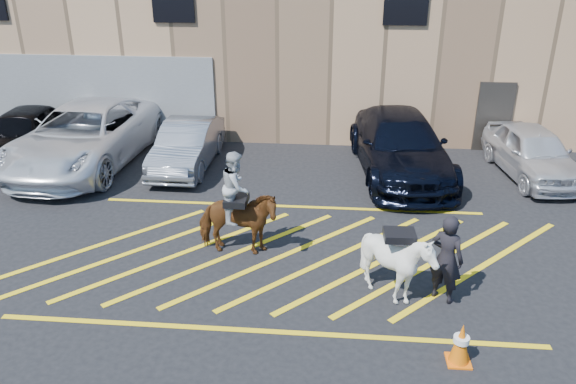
# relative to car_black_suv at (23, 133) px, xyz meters

# --- Properties ---
(ground) EXTENTS (90.00, 90.00, 0.00)m
(ground) POSITION_rel_car_black_suv_xyz_m (8.55, -5.19, -0.74)
(ground) COLOR black
(ground) RESTS_ON ground
(car_black_suv) EXTENTS (1.95, 4.43, 1.48)m
(car_black_suv) POSITION_rel_car_black_suv_xyz_m (0.00, 0.00, 0.00)
(car_black_suv) COLOR black
(car_black_suv) RESTS_ON ground
(car_white_pickup) EXTENTS (3.35, 6.56, 1.77)m
(car_white_pickup) POSITION_rel_car_black_suv_xyz_m (2.25, -0.52, 0.15)
(car_white_pickup) COLOR silver
(car_white_pickup) RESTS_ON ground
(car_silver_sedan) EXTENTS (1.46, 4.07, 1.34)m
(car_silver_sedan) POSITION_rel_car_black_suv_xyz_m (5.29, -0.49, -0.07)
(car_silver_sedan) COLOR gray
(car_silver_sedan) RESTS_ON ground
(car_blue_suv) EXTENTS (2.99, 5.99, 1.67)m
(car_blue_suv) POSITION_rel_car_black_suv_xyz_m (11.45, -0.40, 0.09)
(car_blue_suv) COLOR black
(car_blue_suv) RESTS_ON ground
(car_white_suv) EXTENTS (2.22, 4.33, 1.41)m
(car_white_suv) POSITION_rel_car_black_suv_xyz_m (15.18, -0.32, -0.04)
(car_white_suv) COLOR silver
(car_white_suv) RESTS_ON ground
(handler) EXTENTS (0.75, 0.70, 1.73)m
(handler) POSITION_rel_car_black_suv_xyz_m (11.71, -6.73, 0.12)
(handler) COLOR black
(handler) RESTS_ON ground
(warehouse) EXTENTS (32.42, 10.20, 7.30)m
(warehouse) POSITION_rel_car_black_suv_xyz_m (8.53, 6.80, 2.91)
(warehouse) COLOR tan
(warehouse) RESTS_ON ground
(hatching_zone) EXTENTS (12.60, 5.12, 0.01)m
(hatching_zone) POSITION_rel_car_black_suv_xyz_m (8.55, -5.49, -0.74)
(hatching_zone) COLOR yellow
(hatching_zone) RESTS_ON ground
(mounted_bay) EXTENTS (1.77, 0.84, 2.31)m
(mounted_bay) POSITION_rel_car_black_suv_xyz_m (7.63, -5.40, 0.19)
(mounted_bay) COLOR brown
(mounted_bay) RESTS_ON ground
(saddled_white) EXTENTS (1.28, 1.42, 1.52)m
(saddled_white) POSITION_rel_car_black_suv_xyz_m (10.82, -6.81, 0.03)
(saddled_white) COLOR silver
(saddled_white) RESTS_ON ground
(traffic_cone) EXTENTS (0.38, 0.38, 0.73)m
(traffic_cone) POSITION_rel_car_black_suv_xyz_m (11.70, -8.47, -0.38)
(traffic_cone) COLOR #FA630A
(traffic_cone) RESTS_ON ground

